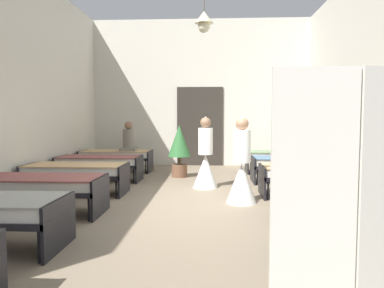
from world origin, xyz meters
The scene contains 14 objects.
ground_plane centered at (0.00, 0.00, -0.05)m, with size 7.16×10.84×0.10m, color #7A6B56.
room_shell centered at (0.00, 1.34, 2.23)m, with size 6.96×10.44×4.44m.
bed_left_row_2 centered at (-2.23, -0.74, 0.44)m, with size 1.90×0.84×0.57m.
bed_right_row_2 centered at (2.23, -0.74, 0.44)m, with size 1.90×0.84×0.57m.
bed_left_row_3 centered at (-2.23, 0.74, 0.44)m, with size 1.90×0.84×0.57m.
bed_right_row_3 centered at (2.23, 0.74, 0.44)m, with size 1.90×0.84×0.57m.
bed_left_row_4 centered at (-2.23, 2.21, 0.44)m, with size 1.90×0.84×0.57m.
bed_right_row_4 centered at (2.23, 2.21, 0.44)m, with size 1.90×0.84×0.57m.
bed_left_row_5 centered at (-2.23, 3.68, 0.44)m, with size 1.90×0.84×0.57m.
bed_right_row_5 centered at (2.23, 3.68, 0.44)m, with size 1.90×0.84×0.57m.
nurse_near_aisle centered at (0.23, 1.48, 0.53)m, with size 0.52×0.52×1.49m.
nurse_mid_aisle centered at (0.87, 0.15, 0.53)m, with size 0.52×0.52×1.49m.
patient_seated_primary centered at (-1.88, 3.66, 0.87)m, with size 0.44×0.44×0.80m.
potted_plant centered at (-0.43, 2.84, 0.78)m, with size 0.56×0.56×1.29m.
Camera 1 is at (0.36, -6.02, 1.45)m, focal length 33.94 mm.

